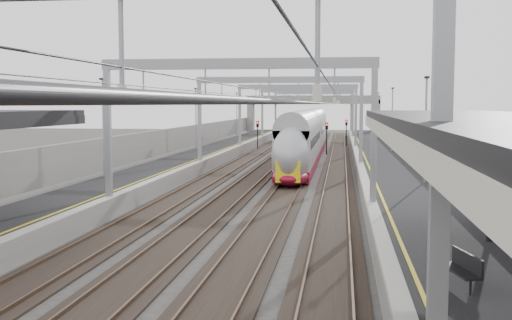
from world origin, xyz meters
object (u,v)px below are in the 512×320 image
(overbridge, at_px, (313,105))
(signal_green, at_px, (258,130))
(bench, at_px, (463,267))
(train, at_px, (307,141))

(overbridge, relative_size, signal_green, 6.33)
(bench, height_order, signal_green, signal_green)
(bench, bearing_deg, signal_green, 102.22)
(signal_green, bearing_deg, overbridge, 80.59)
(train, height_order, bench, train)
(overbridge, distance_m, bench, 92.05)
(bench, bearing_deg, overbridge, 94.90)
(overbridge, xyz_separation_m, bench, (7.85, -91.63, -3.79))
(train, relative_size, signal_green, 13.09)
(train, relative_size, bench, 26.44)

